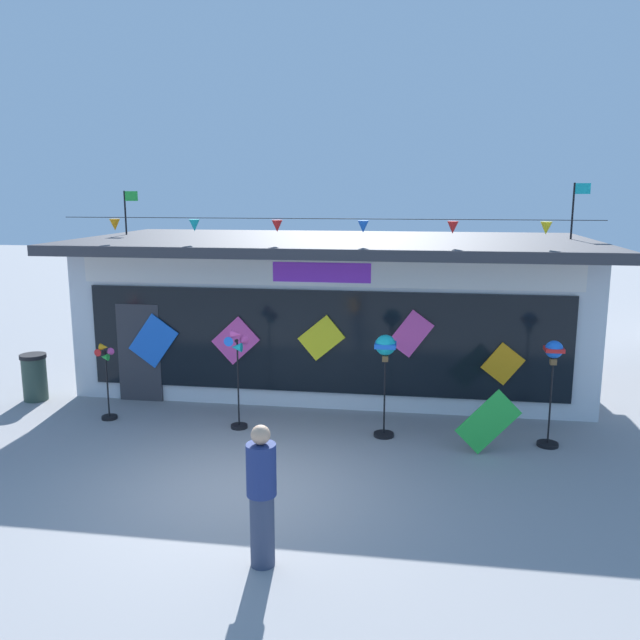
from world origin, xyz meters
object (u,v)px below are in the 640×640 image
wind_spinner_left (237,360)px  trash_bin (35,377)px  display_kite_on_ground (488,422)px  kite_shop_building (336,308)px  person_near_camera (261,492)px  wind_spinner_far_left (106,374)px  wind_spinner_center_left (385,357)px  wind_spinner_center_right (553,370)px

wind_spinner_left → trash_bin: size_ratio=1.90×
trash_bin → display_kite_on_ground: size_ratio=0.98×
kite_shop_building → person_near_camera: bearing=-88.9°
wind_spinner_far_left → trash_bin: bearing=156.5°
wind_spinner_far_left → wind_spinner_center_left: 5.19m
wind_spinner_center_left → wind_spinner_center_right: 2.75m
wind_spinner_center_left → wind_spinner_center_right: bearing=-0.6°
wind_spinner_left → wind_spinner_center_right: bearing=-0.1°
wind_spinner_center_left → wind_spinner_center_right: same height
trash_bin → person_near_camera: bearing=-40.7°
wind_spinner_far_left → wind_spinner_left: bearing=-2.2°
wind_spinner_far_left → wind_spinner_center_right: size_ratio=0.81×
wind_spinner_far_left → trash_bin: (-2.02, 0.88, -0.39)m
wind_spinner_center_right → display_kite_on_ground: wind_spinner_center_right is taller
wind_spinner_left → person_near_camera: (1.47, -4.21, -0.39)m
wind_spinner_center_right → display_kite_on_ground: (-1.04, -0.47, -0.79)m
kite_shop_building → wind_spinner_far_left: bearing=-138.6°
kite_shop_building → wind_spinner_far_left: size_ratio=7.35×
wind_spinner_left → person_near_camera: 4.48m
person_near_camera → kite_shop_building: bearing=71.8°
trash_bin → kite_shop_building: bearing=23.2°
kite_shop_building → wind_spinner_center_right: 5.37m
kite_shop_building → trash_bin: 6.51m
trash_bin → display_kite_on_ground: 9.01m
wind_spinner_center_right → trash_bin: 10.02m
wind_spinner_far_left → trash_bin: size_ratio=1.52×
wind_spinner_far_left → wind_spinner_left: wind_spinner_left is taller
kite_shop_building → trash_bin: (-5.89, -2.52, -1.15)m
kite_shop_building → wind_spinner_left: (-1.32, -3.50, -0.36)m
wind_spinner_far_left → display_kite_on_ground: (6.87, -0.58, -0.35)m
person_near_camera → display_kite_on_ground: 4.71m
kite_shop_building → display_kite_on_ground: size_ratio=10.97×
wind_spinner_center_right → person_near_camera: size_ratio=1.08×
wind_spinner_left → wind_spinner_center_right: size_ratio=1.01×
kite_shop_building → wind_spinner_center_right: size_ratio=5.93×
display_kite_on_ground → wind_spinner_left: bearing=173.7°
trash_bin → wind_spinner_center_left: bearing=-7.6°
wind_spinner_center_right → person_near_camera: wind_spinner_center_right is taller
kite_shop_building → wind_spinner_center_right: bearing=-41.0°
wind_spinner_left → person_near_camera: wind_spinner_left is taller
wind_spinner_center_right → display_kite_on_ground: bearing=-155.9°
wind_spinner_center_left → wind_spinner_left: bearing=-179.7°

